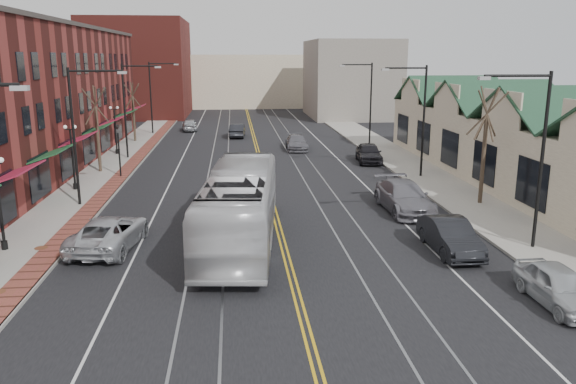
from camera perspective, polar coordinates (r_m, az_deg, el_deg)
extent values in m
plane|color=black|center=(19.72, 1.55, -12.77)|extent=(160.00, 160.00, 0.00)
cube|color=gray|center=(39.74, -19.65, 0.20)|extent=(4.00, 120.00, 0.15)
cube|color=gray|center=(41.06, 14.86, 0.96)|extent=(4.00, 120.00, 0.15)
cube|color=maroon|center=(47.69, -26.43, 8.31)|extent=(10.00, 50.00, 11.00)
cube|color=#C0B194|center=(43.12, 22.55, 3.97)|extent=(8.00, 36.00, 4.60)
cube|color=maroon|center=(88.62, -14.83, 12.06)|extent=(14.00, 18.00, 14.00)
cube|color=#C0B194|center=(102.64, -4.40, 11.22)|extent=(22.00, 14.00, 9.00)
cube|color=slate|center=(84.37, 6.35, 11.34)|extent=(12.00, 16.00, 11.00)
cube|color=#999999|center=(18.63, -25.60, 9.50)|extent=(0.50, 0.25, 0.15)
cylinder|color=black|center=(35.09, -20.92, 5.18)|extent=(0.16, 0.16, 8.00)
cylinder|color=black|center=(34.42, -19.01, 11.56)|extent=(3.00, 0.12, 0.12)
cube|color=#999999|center=(34.12, -16.50, 11.55)|extent=(0.50, 0.25, 0.15)
cylinder|color=black|center=(50.59, -16.25, 7.87)|extent=(0.16, 0.16, 8.00)
cylinder|color=black|center=(50.14, -14.82, 12.27)|extent=(3.00, 0.12, 0.12)
cube|color=#999999|center=(49.93, -13.08, 12.25)|extent=(0.50, 0.25, 0.15)
cylinder|color=black|center=(66.34, -13.76, 9.27)|extent=(0.16, 0.16, 8.00)
cylinder|color=black|center=(65.99, -12.63, 12.62)|extent=(3.00, 0.12, 0.12)
cube|color=#999999|center=(65.83, -11.30, 12.59)|extent=(0.50, 0.25, 0.15)
cylinder|color=black|center=(27.62, 24.37, 2.79)|extent=(0.16, 0.16, 8.00)
cylinder|color=black|center=(26.52, 22.32, 10.88)|extent=(3.00, 0.12, 0.12)
cube|color=#999999|center=(25.87, 19.30, 10.86)|extent=(0.50, 0.25, 0.15)
cylinder|color=black|center=(42.09, 13.61, 6.97)|extent=(0.16, 0.16, 8.00)
cylinder|color=black|center=(41.38, 11.90, 12.23)|extent=(3.00, 0.12, 0.12)
cube|color=#999999|center=(40.96, 9.85, 12.16)|extent=(0.50, 0.25, 0.15)
cylinder|color=black|center=(57.38, 8.40, 8.88)|extent=(0.16, 0.16, 8.00)
cylinder|color=black|center=(56.86, 7.03, 12.72)|extent=(3.00, 0.12, 0.12)
cube|color=#999999|center=(56.56, 5.51, 12.65)|extent=(0.50, 0.25, 0.15)
cylinder|color=black|center=(28.88, -26.84, -4.83)|extent=(0.28, 0.28, 0.40)
cylinder|color=black|center=(28.41, -27.23, -1.38)|extent=(0.14, 0.14, 4.00)
sphere|color=white|center=(27.87, -27.14, 2.91)|extent=(0.24, 0.24, 0.24)
cylinder|color=black|center=(39.88, -20.79, 0.56)|extent=(0.28, 0.28, 0.40)
cylinder|color=black|center=(39.54, -21.01, 3.10)|extent=(0.14, 0.14, 4.00)
cube|color=black|center=(39.26, -21.26, 5.96)|extent=(0.60, 0.06, 0.06)
sphere|color=white|center=(39.32, -21.70, 6.16)|extent=(0.24, 0.24, 0.24)
sphere|color=white|center=(39.16, -20.85, 6.20)|extent=(0.24, 0.24, 0.24)
cylinder|color=black|center=(53.27, -16.97, 3.96)|extent=(0.28, 0.28, 0.40)
cylinder|color=black|center=(53.01, -17.11, 5.87)|extent=(0.14, 0.14, 4.00)
cube|color=black|center=(52.80, -17.26, 8.02)|extent=(0.60, 0.06, 0.06)
sphere|color=white|center=(52.85, -17.59, 8.17)|extent=(0.24, 0.24, 0.24)
sphere|color=white|center=(52.73, -16.95, 8.20)|extent=(0.24, 0.24, 0.24)
cylinder|color=#382B21|center=(45.14, -18.73, 5.07)|extent=(0.24, 0.24, 4.90)
cylinder|color=#382B21|center=(44.86, -18.98, 8.29)|extent=(0.58, 1.37, 2.90)
cylinder|color=#382B21|center=(44.86, -18.98, 8.29)|extent=(1.60, 0.66, 2.78)
cylinder|color=#382B21|center=(44.86, -18.98, 8.29)|extent=(0.53, 1.23, 2.96)
cylinder|color=#382B21|center=(44.86, -18.98, 8.29)|extent=(1.69, 1.03, 2.64)
cylinder|color=#382B21|center=(44.86, -18.98, 8.29)|extent=(1.78, 1.29, 2.48)
cylinder|color=#382B21|center=(60.73, -15.39, 7.17)|extent=(0.24, 0.24, 4.55)
cylinder|color=#382B21|center=(60.53, -15.53, 9.40)|extent=(0.55, 1.28, 2.69)
cylinder|color=#382B21|center=(60.53, -15.53, 9.40)|extent=(1.49, 0.62, 2.58)
cylinder|color=#382B21|center=(60.53, -15.53, 9.40)|extent=(0.50, 1.15, 2.75)
cylinder|color=#382B21|center=(60.53, -15.53, 9.40)|extent=(1.57, 0.97, 2.45)
cylinder|color=#382B21|center=(60.53, -15.53, 9.40)|extent=(1.66, 1.20, 2.30)
cylinder|color=#382B21|center=(35.31, 19.22, 3.11)|extent=(0.24, 0.24, 5.25)
cylinder|color=#382B21|center=(34.95, 19.57, 7.50)|extent=(0.61, 1.46, 3.10)
cylinder|color=#382B21|center=(34.95, 19.57, 7.50)|extent=(1.70, 0.70, 2.97)
cylinder|color=#382B21|center=(34.95, 19.57, 7.50)|extent=(0.56, 1.31, 3.17)
cylinder|color=#382B21|center=(34.95, 19.57, 7.50)|extent=(1.80, 1.10, 2.82)
cylinder|color=#382B21|center=(34.95, 19.57, 7.50)|extent=(1.90, 1.37, 2.65)
cylinder|color=#592D19|center=(28.39, -23.78, -5.22)|extent=(0.60, 0.60, 0.02)
cylinder|color=black|center=(42.94, -16.76, 3.65)|extent=(0.12, 0.12, 3.20)
imported|color=black|center=(42.68, -16.92, 5.97)|extent=(0.18, 0.15, 0.90)
imported|color=silver|center=(26.79, -4.88, -1.46)|extent=(4.31, 13.24, 3.62)
imported|color=silver|center=(27.47, -17.71, -3.94)|extent=(3.30, 5.88, 1.55)
imported|color=#B8BCC0|center=(22.66, 25.80, -8.59)|extent=(1.74, 4.25, 1.44)
imported|color=black|center=(26.71, 16.13, -4.33)|extent=(1.65, 4.71, 1.55)
imported|color=slate|center=(33.08, 11.71, -0.49)|extent=(2.56, 5.94, 1.70)
imported|color=black|center=(47.92, 8.21, 3.95)|extent=(2.41, 4.97, 1.63)
imported|color=black|center=(62.78, -5.17, 6.25)|extent=(1.88, 4.62, 1.49)
imported|color=slate|center=(53.93, 0.88, 5.04)|extent=(2.14, 4.93, 1.41)
imported|color=#A8ABAF|center=(68.90, -9.97, 6.74)|extent=(2.17, 4.43, 1.45)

